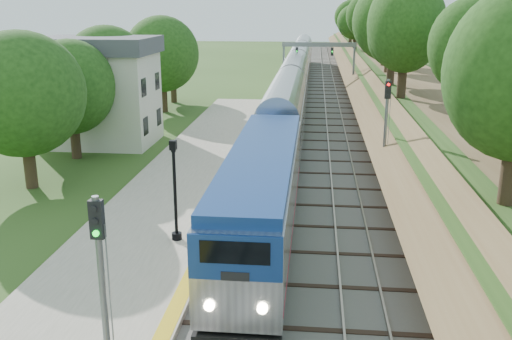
# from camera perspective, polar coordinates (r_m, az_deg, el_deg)

# --- Properties ---
(trackbed) EXTENTS (9.50, 170.00, 0.28)m
(trackbed) POSITION_cam_1_polar(r_m,az_deg,el_deg) (72.07, 5.77, 7.96)
(trackbed) COLOR #4C4944
(trackbed) RESTS_ON ground
(platform) EXTENTS (6.40, 68.00, 0.38)m
(platform) POSITION_cam_1_polar(r_m,az_deg,el_deg) (30.04, -8.60, -3.55)
(platform) COLOR gray
(platform) RESTS_ON ground
(yellow_stripe) EXTENTS (0.55, 68.00, 0.01)m
(yellow_stripe) POSITION_cam_1_polar(r_m,az_deg,el_deg) (29.41, -3.22, -3.42)
(yellow_stripe) COLOR gold
(yellow_stripe) RESTS_ON platform
(embankment) EXTENTS (10.64, 170.00, 11.70)m
(embankment) POSITION_cam_1_polar(r_m,az_deg,el_deg) (72.30, 12.52, 9.20)
(embankment) COLOR brown
(embankment) RESTS_ON ground
(station_building) EXTENTS (8.60, 6.60, 8.00)m
(station_building) POSITION_cam_1_polar(r_m,az_deg,el_deg) (44.81, -15.42, 7.70)
(station_building) COLOR beige
(station_building) RESTS_ON ground
(signal_gantry) EXTENTS (8.40, 0.38, 6.20)m
(signal_gantry) POSITION_cam_1_polar(r_m,az_deg,el_deg) (66.57, 6.27, 11.39)
(signal_gantry) COLOR slate
(signal_gantry) RESTS_ON ground
(trees_behind_platform) EXTENTS (7.82, 53.32, 7.21)m
(trees_behind_platform) POSITION_cam_1_polar(r_m,az_deg,el_deg) (35.13, -16.54, 6.16)
(trees_behind_platform) COLOR #332316
(trees_behind_platform) RESTS_ON ground
(train) EXTENTS (2.79, 93.08, 4.10)m
(train) POSITION_cam_1_polar(r_m,az_deg,el_deg) (60.93, 3.86, 8.48)
(train) COLOR black
(train) RESTS_ON trackbed
(lamppost_far) EXTENTS (0.44, 0.44, 4.43)m
(lamppost_far) POSITION_cam_1_polar(r_m,az_deg,el_deg) (24.64, -8.08, -2.62)
(lamppost_far) COLOR black
(lamppost_far) RESTS_ON platform
(signal_platform) EXTENTS (0.33, 0.26, 5.56)m
(signal_platform) POSITION_cam_1_polar(r_m,az_deg,el_deg) (14.60, -15.16, -10.54)
(signal_platform) COLOR slate
(signal_platform) RESTS_ON platform
(signal_farside) EXTENTS (0.34, 0.27, 6.16)m
(signal_farside) POSITION_cam_1_polar(r_m,az_deg,el_deg) (33.19, 12.86, 4.73)
(signal_farside) COLOR slate
(signal_farside) RESTS_ON ground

